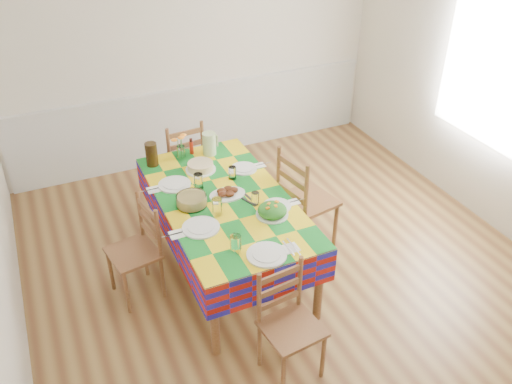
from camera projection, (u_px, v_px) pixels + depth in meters
room at (295, 145)px, 4.21m from camera, size 4.58×5.08×2.78m
wainscot at (197, 119)px, 6.58m from camera, size 4.41×0.06×0.92m
window_right at (490, 71)px, 5.12m from camera, size 0.00×1.40×1.40m
dining_table at (225, 207)px, 4.67m from camera, size 1.06×1.97×0.77m
setting_near_head at (256, 250)px, 3.99m from camera, size 0.49×0.33×0.15m
setting_left_near at (206, 220)px, 4.31m from camera, size 0.55×0.33×0.14m
setting_left_far at (182, 183)px, 4.77m from camera, size 0.53×0.32×0.14m
setting_right_near at (270, 203)px, 4.52m from camera, size 0.45×0.26×0.12m
setting_right_far at (240, 170)px, 4.97m from camera, size 0.47×0.27×0.12m
meat_platter at (227, 193)px, 4.65m from camera, size 0.32×0.23×0.06m
salad_platter at (272, 211)px, 4.40m from camera, size 0.27×0.27×0.11m
pasta_bowl at (192, 200)px, 4.52m from camera, size 0.26×0.26×0.09m
cake at (201, 167)px, 5.00m from camera, size 0.28×0.28×0.08m
serving_utensils at (246, 198)px, 4.63m from camera, size 0.13×0.30×0.01m
flower_vase at (181, 149)px, 5.15m from camera, size 0.16×0.13×0.26m
hot_sauce at (191, 146)px, 5.25m from camera, size 0.04×0.04×0.16m
green_pitcher at (209, 144)px, 5.22m from camera, size 0.13×0.13×0.22m
tea_pitcher at (152, 154)px, 5.04m from camera, size 0.11×0.11×0.23m
name_card at (272, 265)px, 3.89m from camera, size 0.07×0.02×0.02m
chair_near at (289, 325)px, 3.85m from camera, size 0.44×0.42×0.90m
chair_far at (183, 162)px, 5.73m from camera, size 0.45×0.43×0.97m
chair_left at (138, 251)px, 4.54m from camera, size 0.45×0.47×0.91m
chair_right at (304, 202)px, 5.02m from camera, size 0.52×0.54×1.06m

